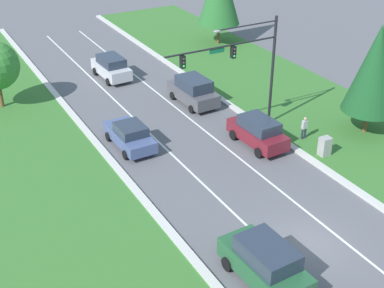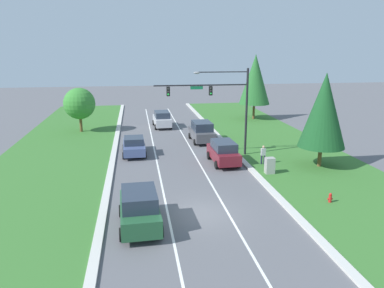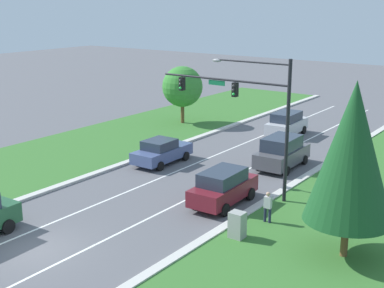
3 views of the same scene
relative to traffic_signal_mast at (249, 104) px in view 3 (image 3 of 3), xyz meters
The scene contains 13 objects.
ground_plane 13.73m from the traffic_signal_mast, 108.54° to the right, with size 160.00×160.00×0.00m, color #5B5B60.
curb_strip_right 13.20m from the traffic_signal_mast, 82.29° to the right, with size 0.50×90.00×0.15m.
lane_stripe_inner_left 14.36m from the traffic_signal_mast, 115.88° to the right, with size 0.14×81.00×0.01m.
lane_stripe_inner_right 13.32m from the traffic_signal_mast, 100.50° to the right, with size 0.14×81.00×0.01m.
traffic_signal_mast is the anchor object (origin of this frame).
graphite_suv 7.18m from the traffic_signal_mast, 96.29° to the left, with size 2.38×4.81×2.14m.
silver_suv 15.09m from the traffic_signal_mast, 107.09° to the left, with size 2.26×4.66×2.00m.
slate_blue_sedan 9.13m from the traffic_signal_mast, 167.26° to the left, with size 2.20×4.68×1.70m.
burgundy_suv 4.85m from the traffic_signal_mast, 94.80° to the right, with size 2.22×4.67×1.97m.
utility_cabinet 7.77m from the traffic_signal_mast, 63.83° to the right, with size 0.70×0.60×1.35m.
pedestrian 6.20m from the traffic_signal_mast, 45.95° to the right, with size 0.40×0.23×1.69m.
conifer_near_right_tree 8.73m from the traffic_signal_mast, 30.67° to the right, with size 3.78×3.78×7.81m.
oak_near_left_tree 18.73m from the traffic_signal_mast, 138.34° to the left, with size 3.64×3.64×5.22m.
Camera 3 is at (18.62, -13.60, 10.91)m, focal length 50.00 mm.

